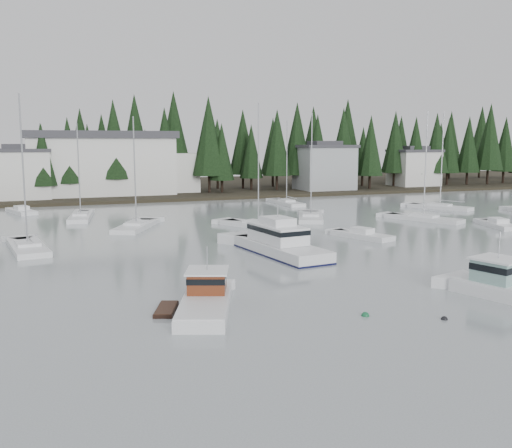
{
  "coord_description": "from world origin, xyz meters",
  "views": [
    {
      "loc": [
        -15.02,
        -19.84,
        9.59
      ],
      "look_at": [
        2.33,
        26.03,
        2.5
      ],
      "focal_mm": 40.0,
      "sensor_mm": 36.0,
      "label": 1
    }
  ],
  "objects": [
    {
      "name": "runabout_3",
      "position": [
        -17.63,
        62.91,
        0.13
      ],
      "size": [
        4.19,
        6.9,
        1.42
      ],
      "rotation": [
        0.0,
        0.0,
        1.9
      ],
      "color": "silver",
      "rests_on": "ground"
    },
    {
      "name": "house_west",
      "position": [
        -18.0,
        79.0,
        4.65
      ],
      "size": [
        9.54,
        7.42,
        8.75
      ],
      "color": "silver",
      "rests_on": "ground"
    },
    {
      "name": "sailboat_6",
      "position": [
        -10.51,
        54.57,
        0.06
      ],
      "size": [
        3.95,
        10.45,
        12.44
      ],
      "rotation": [
        0.0,
        0.0,
        1.42
      ],
      "color": "silver",
      "rests_on": "ground"
    },
    {
      "name": "sailboat_8",
      "position": [
        -16.41,
        34.27,
        0.08
      ],
      "size": [
        4.04,
        9.59,
        14.29
      ],
      "rotation": [
        0.0,
        0.0,
        1.71
      ],
      "color": "silver",
      "rests_on": "ground"
    },
    {
      "name": "ground",
      "position": [
        0.0,
        0.0,
        0.0
      ],
      "size": [
        260.0,
        260.0,
        0.0
      ],
      "primitive_type": "plane",
      "color": "gray",
      "rests_on": "ground"
    },
    {
      "name": "sailboat_0",
      "position": [
        28.81,
        37.8,
        0.08
      ],
      "size": [
        6.3,
        9.85,
        13.81
      ],
      "rotation": [
        0.0,
        0.0,
        2.0
      ],
      "color": "silver",
      "rests_on": "ground"
    },
    {
      "name": "mooring_buoy_dark",
      "position": [
        5.17,
        4.54,
        0.0
      ],
      "size": [
        0.38,
        0.38,
        0.38
      ],
      "primitive_type": "sphere",
      "color": "black",
      "rests_on": "ground"
    },
    {
      "name": "cabin_cruiser_center",
      "position": [
        3.98,
        24.6,
        0.73
      ],
      "size": [
        4.94,
        11.71,
        4.88
      ],
      "rotation": [
        0.0,
        0.0,
        1.7
      ],
      "color": "silver",
      "rests_on": "ground"
    },
    {
      "name": "sailboat_4",
      "position": [
        20.37,
        60.4,
        0.08
      ],
      "size": [
        2.56,
        8.75,
        13.34
      ],
      "rotation": [
        0.0,
        0.0,
        1.59
      ],
      "color": "silver",
      "rests_on": "ground"
    },
    {
      "name": "harbor_inn",
      "position": [
        -2.96,
        82.34,
        5.78
      ],
      "size": [
        29.5,
        11.5,
        10.9
      ],
      "color": "silver",
      "rests_on": "ground"
    },
    {
      "name": "sailboat_11",
      "position": [
        -5.26,
        43.84,
        0.07
      ],
      "size": [
        6.74,
        9.69,
        12.87
      ],
      "rotation": [
        0.0,
        0.0,
        1.1
      ],
      "color": "silver",
      "rests_on": "ground"
    },
    {
      "name": "sailboat_3",
      "position": [
        16.39,
        43.85,
        0.07
      ],
      "size": [
        6.68,
        9.74,
        13.6
      ],
      "rotation": [
        0.0,
        0.0,
        1.12
      ],
      "color": "silver",
      "rests_on": "ground"
    },
    {
      "name": "house_east_a",
      "position": [
        36.0,
        78.0,
        4.9
      ],
      "size": [
        10.6,
        8.48,
        9.25
      ],
      "color": "#999EA0",
      "rests_on": "ground"
    },
    {
      "name": "runabout_2",
      "position": [
        33.36,
        30.29,
        0.13
      ],
      "size": [
        3.81,
        6.9,
        1.42
      ],
      "rotation": [
        0.0,
        0.0,
        1.31
      ],
      "color": "silver",
      "rests_on": "ground"
    },
    {
      "name": "mooring_buoy_green",
      "position": [
        1.49,
        6.63,
        0.0
      ],
      "size": [
        0.46,
        0.46,
        0.46
      ],
      "primitive_type": "sphere",
      "color": "#145933",
      "rests_on": "ground"
    },
    {
      "name": "lobster_boat_brown",
      "position": [
        -6.54,
        11.03,
        0.45
      ],
      "size": [
        5.75,
        8.45,
        3.97
      ],
      "rotation": [
        0.0,
        0.0,
        1.21
      ],
      "color": "silver",
      "rests_on": "ground"
    },
    {
      "name": "sailboat_9",
      "position": [
        38.71,
        47.18,
        0.09
      ],
      "size": [
        6.28,
        9.2,
        14.32
      ],
      "rotation": [
        0.0,
        0.0,
        2.04
      ],
      "color": "silver",
      "rests_on": "ground"
    },
    {
      "name": "sailboat_2",
      "position": [
        7.75,
        39.6,
        0.08
      ],
      "size": [
        6.94,
        9.9,
        14.38
      ],
      "rotation": [
        0.0,
        0.0,
        2.06
      ],
      "color": "silver",
      "rests_on": "ground"
    },
    {
      "name": "conifer_treeline",
      "position": [
        0.0,
        86.0,
        0.0
      ],
      "size": [
        200.0,
        22.0,
        20.0
      ],
      "primitive_type": null,
      "color": "black",
      "rests_on": "ground"
    },
    {
      "name": "runabout_1",
      "position": [
        15.0,
        29.38,
        0.13
      ],
      "size": [
        4.33,
        7.04,
        1.42
      ],
      "rotation": [
        0.0,
        0.0,
        1.92
      ],
      "color": "silver",
      "rests_on": "ground"
    },
    {
      "name": "far_shore_land",
      "position": [
        0.0,
        97.0,
        0.0
      ],
      "size": [
        240.0,
        54.0,
        1.0
      ],
      "primitive_type": "cube",
      "color": "black",
      "rests_on": "ground"
    },
    {
      "name": "house_east_b",
      "position": [
        58.0,
        80.0,
        4.4
      ],
      "size": [
        9.54,
        7.42,
        8.25
      ],
      "color": "silver",
      "rests_on": "ground"
    }
  ]
}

